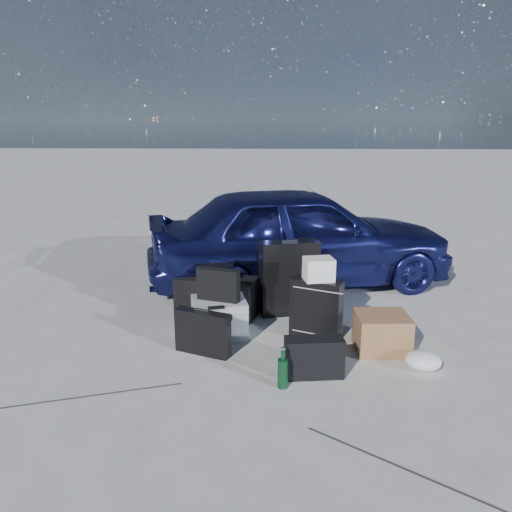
% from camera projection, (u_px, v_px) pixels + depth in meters
% --- Properties ---
extents(ground, '(60.00, 60.00, 0.00)m').
position_uv_depth(ground, '(272.00, 370.00, 3.87)').
color(ground, silver).
rests_on(ground, ground).
extents(car, '(3.70, 2.26, 1.18)m').
position_uv_depth(car, '(299.00, 235.00, 5.74)').
color(car, navy).
rests_on(car, ground).
extents(pelican_case, '(0.54, 0.48, 0.34)m').
position_uv_depth(pelican_case, '(219.00, 318.00, 4.45)').
color(pelican_case, '#A5A7AA').
rests_on(pelican_case, ground).
extents(laptop_bag, '(0.39, 0.20, 0.28)m').
position_uv_depth(laptop_bag, '(218.00, 285.00, 4.36)').
color(laptop_bag, black).
rests_on(laptop_bag, pelican_case).
extents(briefcase, '(0.48, 0.27, 0.37)m').
position_uv_depth(briefcase, '(203.00, 333.00, 4.10)').
color(briefcase, black).
rests_on(briefcase, ground).
extents(suitcase_left, '(0.60, 0.35, 0.74)m').
position_uv_depth(suitcase_left, '(289.00, 278.00, 4.92)').
color(suitcase_left, black).
rests_on(suitcase_left, ground).
extents(suitcase_right, '(0.47, 0.33, 0.54)m').
position_uv_depth(suitcase_right, '(316.00, 309.00, 4.39)').
color(suitcase_right, black).
rests_on(suitcase_right, ground).
extents(white_carton, '(0.28, 0.24, 0.20)m').
position_uv_depth(white_carton, '(319.00, 269.00, 4.29)').
color(white_carton, white).
rests_on(white_carton, suitcase_right).
extents(duffel_bag, '(0.84, 0.52, 0.39)m').
position_uv_depth(duffel_bag, '(217.00, 296.00, 4.91)').
color(duffel_bag, black).
rests_on(duffel_bag, ground).
extents(flat_box_white, '(0.43, 0.38, 0.06)m').
position_uv_depth(flat_box_white, '(217.00, 274.00, 4.87)').
color(flat_box_white, white).
rests_on(flat_box_white, duffel_bag).
extents(flat_box_black, '(0.35, 0.30, 0.06)m').
position_uv_depth(flat_box_black, '(215.00, 268.00, 4.84)').
color(flat_box_black, black).
rests_on(flat_box_black, flat_box_white).
extents(cardboard_box, '(0.44, 0.39, 0.32)m').
position_uv_depth(cardboard_box, '(382.00, 333.00, 4.16)').
color(cardboard_box, '#956641').
rests_on(cardboard_box, ground).
extents(plastic_bag, '(0.31, 0.28, 0.15)m').
position_uv_depth(plastic_bag, '(423.00, 361.00, 3.86)').
color(plastic_bag, white).
rests_on(plastic_bag, ground).
extents(messenger_bag, '(0.46, 0.22, 0.31)m').
position_uv_depth(messenger_bag, '(314.00, 357.00, 3.75)').
color(messenger_bag, black).
rests_on(messenger_bag, ground).
extents(green_bottle, '(0.09, 0.09, 0.30)m').
position_uv_depth(green_bottle, '(283.00, 368.00, 3.59)').
color(green_bottle, black).
rests_on(green_bottle, ground).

